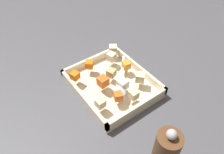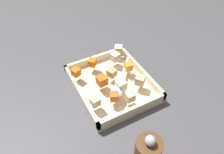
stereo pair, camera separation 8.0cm
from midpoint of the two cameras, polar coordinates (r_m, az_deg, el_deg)
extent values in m
plane|color=#4C4C51|center=(0.84, 4.09, -3.26)|extent=(4.00, 4.00, 0.00)
cube|color=beige|center=(0.84, 2.74, -2.47)|extent=(0.31, 0.27, 0.01)
cube|color=beige|center=(0.88, 10.06, 1.47)|extent=(0.31, 0.01, 0.03)
cube|color=beige|center=(0.78, -5.36, -4.57)|extent=(0.31, 0.01, 0.03)
cube|color=beige|center=(0.74, 8.65, -8.74)|extent=(0.01, 0.27, 0.03)
cube|color=beige|center=(0.92, -1.90, 4.57)|extent=(0.01, 0.27, 0.03)
cube|color=orange|center=(0.82, -6.61, 1.14)|extent=(0.04, 0.04, 0.03)
cube|color=orange|center=(0.86, -2.51, 3.66)|extent=(0.04, 0.04, 0.03)
cube|color=orange|center=(0.78, 0.30, -1.04)|extent=(0.04, 0.04, 0.03)
cube|color=orange|center=(0.85, 7.04, 2.59)|extent=(0.03, 0.03, 0.03)
cube|color=orange|center=(0.74, 3.66, -5.26)|extent=(0.04, 0.04, 0.03)
cube|color=beige|center=(0.80, 10.20, -0.96)|extent=(0.05, 0.05, 0.03)
cube|color=beige|center=(0.92, 4.20, 7.05)|extent=(0.04, 0.04, 0.03)
cube|color=tan|center=(0.81, 2.80, 0.97)|extent=(0.04, 0.04, 0.03)
cube|color=beige|center=(0.72, -1.20, -6.56)|extent=(0.03, 0.03, 0.03)
cube|color=beige|center=(0.74, 7.81, -5.27)|extent=(0.03, 0.03, 0.03)
cube|color=beige|center=(0.88, 3.46, 5.15)|extent=(0.04, 0.04, 0.03)
cube|color=silver|center=(0.77, 5.32, -2.26)|extent=(0.04, 0.04, 0.03)
ellipsoid|color=silver|center=(0.76, 4.35, -4.02)|extent=(0.08, 0.08, 0.02)
cube|color=silver|center=(0.84, 5.85, 1.50)|extent=(0.13, 0.12, 0.01)
sphere|color=#B7B7BC|center=(0.49, 14.85, -16.03)|extent=(0.02, 0.02, 0.02)
camera|label=1|loc=(0.04, -87.13, 2.84)|focal=35.14mm
camera|label=2|loc=(0.04, 92.87, -2.84)|focal=35.14mm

